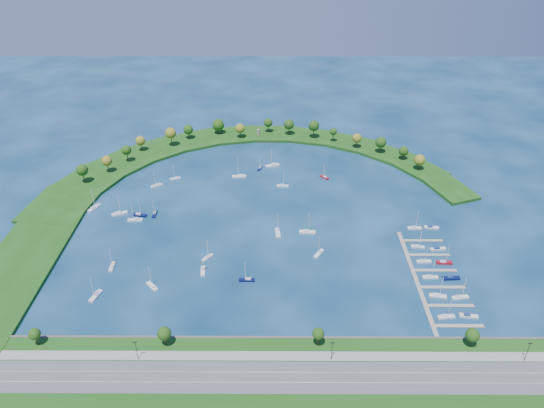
{
  "coord_description": "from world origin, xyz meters",
  "views": [
    {
      "loc": [
        6.16,
        -261.68,
        167.14
      ],
      "look_at": [
        5.0,
        5.0,
        4.0
      ],
      "focal_mm": 33.71,
      "sensor_mm": 36.0,
      "label": 1
    }
  ],
  "objects_px": {
    "moored_boat_9": "(307,232)",
    "docked_boat_3": "(460,297)",
    "moored_boat_10": "(96,295)",
    "moored_boat_15": "(155,214)",
    "dock_system": "(430,279)",
    "docked_boat_7": "(444,262)",
    "moored_boat_11": "(157,185)",
    "docked_boat_11": "(431,227)",
    "moored_boat_5": "(273,165)",
    "docked_boat_4": "(430,277)",
    "docked_boat_10": "(414,228)",
    "docked_boat_1": "(469,316)",
    "docked_boat_2": "(438,295)",
    "moored_boat_3": "(319,253)",
    "moored_boat_14": "(278,232)",
    "docked_boat_6": "(424,261)",
    "moored_boat_19": "(94,208)",
    "docked_boat_5": "(451,278)",
    "moored_boat_7": "(203,270)",
    "docked_boat_8": "(418,246)",
    "moored_boat_12": "(135,219)",
    "moored_boat_20": "(207,257)",
    "moored_boat_6": "(140,215)",
    "moored_boat_17": "(112,266)",
    "moored_boat_4": "(152,286)",
    "docked_boat_9": "(438,249)",
    "harbor_tower": "(258,132)",
    "moored_boat_18": "(119,213)",
    "moored_boat_0": "(260,168)",
    "moored_boat_1": "(283,185)",
    "docked_boat_0": "(446,316)",
    "moored_boat_13": "(324,177)",
    "moored_boat_8": "(247,279)",
    "moored_boat_2": "(239,176)"
  },
  "relations": [
    {
      "from": "moored_boat_0",
      "to": "docked_boat_10",
      "type": "bearing_deg",
      "value": 69.13
    },
    {
      "from": "moored_boat_9",
      "to": "docked_boat_3",
      "type": "relative_size",
      "value": 1.15
    },
    {
      "from": "harbor_tower",
      "to": "docked_boat_9",
      "type": "bearing_deg",
      "value": -55.8
    },
    {
      "from": "moored_boat_5",
      "to": "docked_boat_9",
      "type": "bearing_deg",
      "value": 112.58
    },
    {
      "from": "dock_system",
      "to": "docked_boat_7",
      "type": "bearing_deg",
      "value": 50.12
    },
    {
      "from": "docked_boat_2",
      "to": "moored_boat_12",
      "type": "bearing_deg",
      "value": 167.21
    },
    {
      "from": "docked_boat_1",
      "to": "docked_boat_2",
      "type": "height_order",
      "value": "docked_boat_2"
    },
    {
      "from": "moored_boat_7",
      "to": "docked_boat_11",
      "type": "distance_m",
      "value": 134.48
    },
    {
      "from": "moored_boat_20",
      "to": "docked_boat_8",
      "type": "relative_size",
      "value": 1.01
    },
    {
      "from": "harbor_tower",
      "to": "moored_boat_18",
      "type": "height_order",
      "value": "moored_boat_18"
    },
    {
      "from": "moored_boat_11",
      "to": "docked_boat_11",
      "type": "relative_size",
      "value": 1.36
    },
    {
      "from": "dock_system",
      "to": "moored_boat_3",
      "type": "bearing_deg",
      "value": 159.36
    },
    {
      "from": "moored_boat_5",
      "to": "moored_boat_8",
      "type": "bearing_deg",
      "value": 64.48
    },
    {
      "from": "docked_boat_3",
      "to": "docked_boat_10",
      "type": "xyz_separation_m",
      "value": [
        -8.1,
        59.51,
        -0.0
      ]
    },
    {
      "from": "moored_boat_5",
      "to": "docked_boat_4",
      "type": "xyz_separation_m",
      "value": [
        80.38,
        -123.41,
        -0.11
      ]
    },
    {
      "from": "moored_boat_12",
      "to": "docked_boat_2",
      "type": "height_order",
      "value": "moored_boat_12"
    },
    {
      "from": "moored_boat_14",
      "to": "moored_boat_20",
      "type": "bearing_deg",
      "value": 116.57
    },
    {
      "from": "moored_boat_6",
      "to": "moored_boat_17",
      "type": "bearing_deg",
      "value": -83.11
    },
    {
      "from": "moored_boat_1",
      "to": "moored_boat_12",
      "type": "bearing_deg",
      "value": -150.43
    },
    {
      "from": "moored_boat_5",
      "to": "moored_boat_2",
      "type": "bearing_deg",
      "value": 16.05
    },
    {
      "from": "moored_boat_10",
      "to": "moored_boat_18",
      "type": "distance_m",
      "value": 74.29
    },
    {
      "from": "docked_boat_2",
      "to": "docked_boat_3",
      "type": "height_order",
      "value": "docked_boat_2"
    },
    {
      "from": "moored_boat_18",
      "to": "docked_boat_9",
      "type": "xyz_separation_m",
      "value": [
        183.69,
        -35.14,
        -0.31
      ]
    },
    {
      "from": "moored_boat_14",
      "to": "docked_boat_3",
      "type": "height_order",
      "value": "moored_boat_14"
    },
    {
      "from": "docked_boat_6",
      "to": "docked_boat_8",
      "type": "distance_m",
      "value": 13.19
    },
    {
      "from": "moored_boat_5",
      "to": "docked_boat_9",
      "type": "relative_size",
      "value": 1.67
    },
    {
      "from": "docked_boat_0",
      "to": "docked_boat_8",
      "type": "distance_m",
      "value": 54.42
    },
    {
      "from": "moored_boat_11",
      "to": "moored_boat_15",
      "type": "xyz_separation_m",
      "value": [
        5.79,
        -35.15,
        -0.02
      ]
    },
    {
      "from": "moored_boat_9",
      "to": "docked_boat_7",
      "type": "bearing_deg",
      "value": -17.5
    },
    {
      "from": "moored_boat_7",
      "to": "docked_boat_1",
      "type": "xyz_separation_m",
      "value": [
        126.3,
        -32.2,
        -0.27
      ]
    },
    {
      "from": "moored_boat_13",
      "to": "docked_boat_6",
      "type": "xyz_separation_m",
      "value": [
        44.77,
        -93.12,
        0.02
      ]
    },
    {
      "from": "docked_boat_1",
      "to": "harbor_tower",
      "type": "bearing_deg",
      "value": 125.65
    },
    {
      "from": "moored_boat_19",
      "to": "docked_boat_5",
      "type": "distance_m",
      "value": 211.49
    },
    {
      "from": "moored_boat_3",
      "to": "docked_boat_10",
      "type": "relative_size",
      "value": 1.02
    },
    {
      "from": "dock_system",
      "to": "docked_boat_10",
      "type": "relative_size",
      "value": 6.9
    },
    {
      "from": "moored_boat_9",
      "to": "docked_boat_9",
      "type": "relative_size",
      "value": 1.56
    },
    {
      "from": "moored_boat_5",
      "to": "moored_boat_10",
      "type": "height_order",
      "value": "moored_boat_5"
    },
    {
      "from": "moored_boat_0",
      "to": "docked_boat_6",
      "type": "height_order",
      "value": "docked_boat_6"
    },
    {
      "from": "docked_boat_11",
      "to": "docked_boat_6",
      "type": "bearing_deg",
      "value": -104.87
    },
    {
      "from": "moored_boat_5",
      "to": "docked_boat_10",
      "type": "height_order",
      "value": "moored_boat_5"
    },
    {
      "from": "moored_boat_9",
      "to": "dock_system",
      "type": "bearing_deg",
      "value": -30.14
    },
    {
      "from": "moored_boat_4",
      "to": "moored_boat_15",
      "type": "bearing_deg",
      "value": -30.51
    },
    {
      "from": "moored_boat_12",
      "to": "moored_boat_17",
      "type": "xyz_separation_m",
      "value": [
        -1.81,
        -44.3,
        -0.06
      ]
    },
    {
      "from": "dock_system",
      "to": "docked_boat_10",
      "type": "height_order",
      "value": "docked_boat_10"
    },
    {
      "from": "moored_boat_18",
      "to": "moored_boat_20",
      "type": "distance_m",
      "value": 72.7
    },
    {
      "from": "moored_boat_18",
      "to": "docked_boat_7",
      "type": "xyz_separation_m",
      "value": [
        183.73,
        -47.12,
        -0.05
      ]
    },
    {
      "from": "moored_boat_10",
      "to": "moored_boat_15",
      "type": "bearing_deg",
      "value": -174.49
    },
    {
      "from": "moored_boat_14",
      "to": "docked_boat_6",
      "type": "distance_m",
      "value": 81.4
    },
    {
      "from": "moored_boat_6",
      "to": "docked_boat_6",
      "type": "relative_size",
      "value": 1.09
    },
    {
      "from": "moored_boat_15",
      "to": "docked_boat_1",
      "type": "height_order",
      "value": "moored_boat_15"
    }
  ]
}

